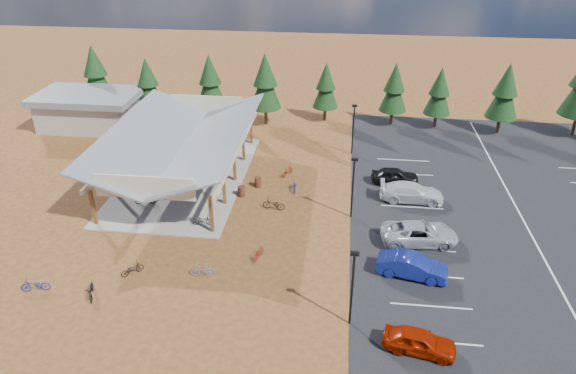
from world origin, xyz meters
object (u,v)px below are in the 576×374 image
Objects in this scene: lamp_post_0 at (352,284)px; bike_8 at (91,291)px; lamp_post_2 at (353,126)px; trash_bin_0 at (241,191)px; car_4 at (395,176)px; bike_1 at (163,177)px; bike_3 at (173,137)px; bike_4 at (203,220)px; car_1 at (412,266)px; car_2 at (419,233)px; car_3 at (412,192)px; bike_5 at (185,195)px; bike_15 at (288,171)px; lamp_post_1 at (353,184)px; bike_6 at (215,169)px; bike_16 at (274,204)px; bike_2 at (169,158)px; bike_0 at (145,199)px; trash_bin_1 at (258,182)px; car_0 at (419,341)px; bike_13 at (203,270)px; bike_7 at (226,147)px; bike_14 at (295,186)px; bike_10 at (35,285)px; bike_pavilion at (182,139)px; outbuilding at (90,109)px; bike_12 at (132,269)px; bike_11 at (259,253)px.

bike_8 is (-16.18, 0.52, -2.49)m from lamp_post_0.
trash_bin_0 is (-9.29, -9.68, -2.53)m from lamp_post_2.
car_4 reaches higher than bike_8.
bike_3 is (-1.96, 9.07, -0.04)m from bike_1.
car_1 is (15.40, -4.41, 0.28)m from bike_4.
car_3 is (0.06, 6.21, -0.02)m from car_2.
car_3 is (21.63, -0.58, 0.16)m from bike_1.
bike_15 is at bearing -60.92° from bike_5.
lamp_post_1 is at bearing 52.00° from car_2.
bike_6 is at bearing 153.69° from lamp_post_1.
car_2 reaches higher than bike_16.
lamp_post_0 is 26.61m from bike_2.
bike_1 reaches higher than bike_5.
bike_16 is at bearing 176.15° from lamp_post_1.
car_1 reaches higher than bike_0.
lamp_post_2 is at bearing -47.59° from bike_4.
car_1 is (20.96, -7.01, 0.27)m from bike_0.
car_0 reaches higher than trash_bin_1.
lamp_post_1 is 13.27m from bike_13.
bike_7 is (-12.48, -1.28, -2.32)m from lamp_post_2.
bike_1 is (-7.34, 1.41, 0.19)m from trash_bin_0.
lamp_post_2 is 2.92× the size of bike_14.
lamp_post_1 is at bearing -102.22° from bike_0.
bike_10 is at bearing 125.52° from bike_4.
lamp_post_0 is at bearing -152.90° from bike_7.
bike_pavilion reaches higher than trash_bin_0.
lamp_post_0 reaches higher than bike_14.
outbuilding is 2.14× the size of lamp_post_0.
lamp_post_2 is 30.84m from bike_10.
lamp_post_2 reaches higher than bike_3.
bike_7 is at bearing -5.02° from bike_4.
bike_10 is 0.46× the size of car_0.
bike_8 is at bearing 89.85° from bike_15.
car_1 is (4.04, 4.94, -2.17)m from lamp_post_0.
bike_2 is 1.04× the size of bike_4.
trash_bin_1 is 0.55× the size of bike_3.
car_0 is at bearing -50.79° from trash_bin_0.
bike_5 is at bearing -163.85° from bike_13.
bike_8 is at bearing 126.35° from car_3.
car_0 is at bearing -147.92° from bike_12.
bike_12 is (-8.12, -2.72, -0.03)m from bike_11.
lamp_post_2 is 20.91m from bike_0.
trash_bin_1 is 0.54× the size of bike_2.
bike_16 is at bearing -62.64° from trash_bin_1.
bike_10 is (-10.68, -13.69, 0.03)m from trash_bin_0.
bike_4 is at bearing 122.99° from bike_10.
bike_14 is 0.43× the size of car_4.
bike_1 is at bearing 173.16° from bike_14.
car_4 is at bearing -85.72° from bike_0.
bike_10 is at bearing 123.23° from car_4.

